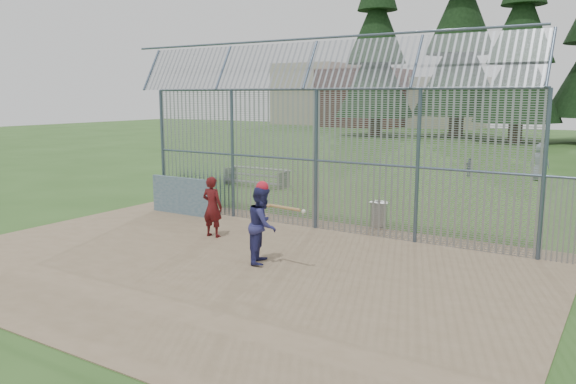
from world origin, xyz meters
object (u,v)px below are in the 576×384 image
Objects in this scene: dugout_wall at (182,196)px; trash_can at (379,214)px; batter at (263,225)px; bleacher at (256,176)px; onlooker at (212,207)px.

dugout_wall reaches higher than trash_can.
bleacher is at bearing 13.06° from batter.
dugout_wall is 3.25m from onlooker.
dugout_wall is 0.83× the size of bleacher.
onlooker is 2.02× the size of trash_can.
batter reaches higher than bleacher.
onlooker is 0.55× the size of bleacher.
bleacher is at bearing -65.86° from onlooker.
onlooker is at bearing -62.30° from bleacher.
onlooker reaches higher than dugout_wall.
dugout_wall is at bearing -36.58° from onlooker.
trash_can is at bearing -32.92° from batter.
onlooker is (2.71, -1.76, 0.23)m from dugout_wall.
dugout_wall is at bearing 36.98° from batter.
onlooker is 4.90m from trash_can.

